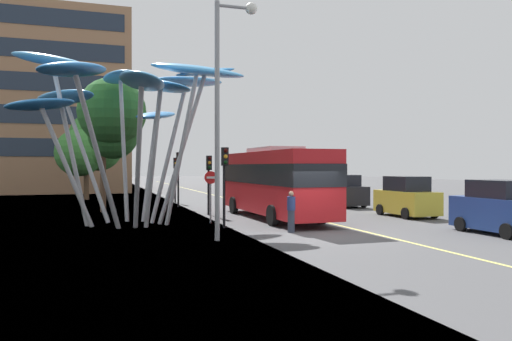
{
  "coord_description": "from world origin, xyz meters",
  "views": [
    {
      "loc": [
        -8.52,
        -17.68,
        2.71
      ],
      "look_at": [
        -0.85,
        5.87,
        2.5
      ],
      "focal_mm": 34.92,
      "sensor_mm": 36.0,
      "label": 1
    }
  ],
  "objects_px": {
    "traffic_light_kerb_far": "(209,172)",
    "traffic_light_kerb_near": "(225,170)",
    "red_bus": "(274,180)",
    "car_parked_far": "(342,192)",
    "street_lamp": "(226,90)",
    "pedestrian": "(291,212)",
    "no_entry_sign": "(211,189)",
    "car_parked_near": "(501,209)",
    "car_parked_mid": "(406,198)",
    "traffic_light_island_mid": "(178,167)",
    "traffic_light_opposite": "(175,170)",
    "car_side_street": "(302,188)",
    "leaf_sculpture": "(129,92)"
  },
  "relations": [
    {
      "from": "pedestrian",
      "to": "car_side_street",
      "type": "bearing_deg",
      "value": 65.52
    },
    {
      "from": "car_parked_far",
      "to": "no_entry_sign",
      "type": "height_order",
      "value": "no_entry_sign"
    },
    {
      "from": "street_lamp",
      "to": "car_parked_mid",
      "type": "bearing_deg",
      "value": 24.75
    },
    {
      "from": "traffic_light_kerb_far",
      "to": "car_side_street",
      "type": "xyz_separation_m",
      "value": [
        10.06,
        10.41,
        -1.43
      ]
    },
    {
      "from": "traffic_light_kerb_far",
      "to": "traffic_light_opposite",
      "type": "height_order",
      "value": "traffic_light_opposite"
    },
    {
      "from": "car_parked_mid",
      "to": "traffic_light_opposite",
      "type": "bearing_deg",
      "value": 126.05
    },
    {
      "from": "leaf_sculpture",
      "to": "street_lamp",
      "type": "distance_m",
      "value": 6.54
    },
    {
      "from": "traffic_light_opposite",
      "to": "pedestrian",
      "type": "relative_size",
      "value": 1.97
    },
    {
      "from": "traffic_light_kerb_far",
      "to": "car_side_street",
      "type": "relative_size",
      "value": 0.85
    },
    {
      "from": "traffic_light_kerb_near",
      "to": "traffic_light_island_mid",
      "type": "xyz_separation_m",
      "value": [
        -0.13,
        11.71,
        0.07
      ]
    },
    {
      "from": "traffic_light_kerb_far",
      "to": "traffic_light_opposite",
      "type": "bearing_deg",
      "value": 91.75
    },
    {
      "from": "traffic_light_kerb_far",
      "to": "traffic_light_island_mid",
      "type": "relative_size",
      "value": 0.91
    },
    {
      "from": "car_parked_far",
      "to": "street_lamp",
      "type": "relative_size",
      "value": 0.5
    },
    {
      "from": "car_side_street",
      "to": "traffic_light_opposite",
      "type": "bearing_deg",
      "value": -177.69
    },
    {
      "from": "pedestrian",
      "to": "no_entry_sign",
      "type": "xyz_separation_m",
      "value": [
        -2.41,
        4.24,
        0.8
      ]
    },
    {
      "from": "car_side_street",
      "to": "no_entry_sign",
      "type": "height_order",
      "value": "no_entry_sign"
    },
    {
      "from": "car_side_street",
      "to": "traffic_light_kerb_near",
      "type": "bearing_deg",
      "value": -123.17
    },
    {
      "from": "car_parked_far",
      "to": "leaf_sculpture",
      "type": "bearing_deg",
      "value": -154.81
    },
    {
      "from": "traffic_light_kerb_far",
      "to": "car_side_street",
      "type": "distance_m",
      "value": 14.54
    },
    {
      "from": "leaf_sculpture",
      "to": "car_parked_mid",
      "type": "distance_m",
      "value": 15.37
    },
    {
      "from": "traffic_light_kerb_far",
      "to": "traffic_light_kerb_near",
      "type": "bearing_deg",
      "value": -96.04
    },
    {
      "from": "car_parked_near",
      "to": "car_parked_far",
      "type": "height_order",
      "value": "car_parked_near"
    },
    {
      "from": "leaf_sculpture",
      "to": "traffic_light_kerb_far",
      "type": "distance_m",
      "value": 6.89
    },
    {
      "from": "traffic_light_kerb_near",
      "to": "car_parked_far",
      "type": "distance_m",
      "value": 14.01
    },
    {
      "from": "traffic_light_opposite",
      "to": "leaf_sculpture",
      "type": "bearing_deg",
      "value": -107.33
    },
    {
      "from": "car_side_street",
      "to": "red_bus",
      "type": "bearing_deg",
      "value": -118.61
    },
    {
      "from": "red_bus",
      "to": "traffic_light_opposite",
      "type": "xyz_separation_m",
      "value": [
        -3.12,
        12.85,
        0.42
      ]
    },
    {
      "from": "red_bus",
      "to": "pedestrian",
      "type": "xyz_separation_m",
      "value": [
        -1.2,
        -5.26,
        -1.16
      ]
    },
    {
      "from": "traffic_light_kerb_near",
      "to": "traffic_light_kerb_far",
      "type": "relative_size",
      "value": 1.07
    },
    {
      "from": "traffic_light_opposite",
      "to": "car_side_street",
      "type": "relative_size",
      "value": 0.86
    },
    {
      "from": "traffic_light_island_mid",
      "to": "no_entry_sign",
      "type": "height_order",
      "value": "traffic_light_island_mid"
    },
    {
      "from": "pedestrian",
      "to": "red_bus",
      "type": "bearing_deg",
      "value": 77.15
    },
    {
      "from": "car_parked_mid",
      "to": "red_bus",
      "type": "bearing_deg",
      "value": 170.24
    },
    {
      "from": "leaf_sculpture",
      "to": "traffic_light_opposite",
      "type": "bearing_deg",
      "value": 72.67
    },
    {
      "from": "traffic_light_kerb_near",
      "to": "car_parked_near",
      "type": "height_order",
      "value": "traffic_light_kerb_near"
    },
    {
      "from": "leaf_sculpture",
      "to": "car_parked_near",
      "type": "height_order",
      "value": "leaf_sculpture"
    },
    {
      "from": "traffic_light_island_mid",
      "to": "street_lamp",
      "type": "xyz_separation_m",
      "value": [
        -0.71,
        -15.11,
        2.86
      ]
    },
    {
      "from": "traffic_light_kerb_near",
      "to": "red_bus",
      "type": "bearing_deg",
      "value": 41.8
    },
    {
      "from": "car_parked_near",
      "to": "car_parked_mid",
      "type": "distance_m",
      "value": 7.13
    },
    {
      "from": "red_bus",
      "to": "street_lamp",
      "type": "relative_size",
      "value": 1.22
    },
    {
      "from": "red_bus",
      "to": "car_parked_mid",
      "type": "distance_m",
      "value": 7.29
    },
    {
      "from": "traffic_light_island_mid",
      "to": "car_parked_mid",
      "type": "xyz_separation_m",
      "value": [
        10.69,
        -9.85,
        -1.62
      ]
    },
    {
      "from": "traffic_light_opposite",
      "to": "traffic_light_island_mid",
      "type": "bearing_deg",
      "value": -96.08
    },
    {
      "from": "car_parked_near",
      "to": "car_parked_far",
      "type": "xyz_separation_m",
      "value": [
        0.48,
        14.37,
        -0.02
      ]
    },
    {
      "from": "traffic_light_island_mid",
      "to": "pedestrian",
      "type": "distance_m",
      "value": 14.2
    },
    {
      "from": "traffic_light_island_mid",
      "to": "car_parked_near",
      "type": "relative_size",
      "value": 0.92
    },
    {
      "from": "car_parked_mid",
      "to": "car_parked_near",
      "type": "bearing_deg",
      "value": -94.32
    },
    {
      "from": "traffic_light_opposite",
      "to": "red_bus",
      "type": "bearing_deg",
      "value": -76.34
    },
    {
      "from": "traffic_light_kerb_near",
      "to": "street_lamp",
      "type": "relative_size",
      "value": 0.4
    },
    {
      "from": "traffic_light_opposite",
      "to": "car_parked_far",
      "type": "xyz_separation_m",
      "value": [
        10.19,
        -6.81,
        -1.43
      ]
    }
  ]
}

